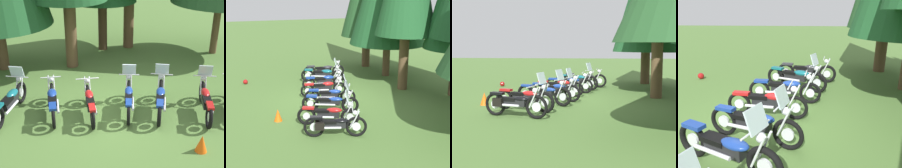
# 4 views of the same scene
# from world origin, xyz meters

# --- Properties ---
(ground_plane) EXTENTS (80.00, 80.00, 0.00)m
(ground_plane) POSITION_xyz_m (0.00, 0.00, 0.00)
(ground_plane) COLOR #4C7033
(motorcycle_0) EXTENTS (0.63, 2.39, 1.01)m
(motorcycle_0) POSITION_xyz_m (-3.96, 1.06, 0.45)
(motorcycle_0) COLOR black
(motorcycle_0) RESTS_ON ground_plane
(motorcycle_1) EXTENTS (1.17, 2.25, 1.38)m
(motorcycle_1) POSITION_xyz_m (-2.95, 0.70, 0.48)
(motorcycle_1) COLOR black
(motorcycle_1) RESTS_ON ground_plane
(motorcycle_2) EXTENTS (0.64, 2.29, 0.99)m
(motorcycle_2) POSITION_xyz_m (-1.68, 0.42, 0.46)
(motorcycle_2) COLOR black
(motorcycle_2) RESTS_ON ground_plane
(motorcycle_3) EXTENTS (0.74, 2.22, 0.98)m
(motorcycle_3) POSITION_xyz_m (-0.56, 0.07, 0.44)
(motorcycle_3) COLOR black
(motorcycle_3) RESTS_ON ground_plane
(motorcycle_4) EXTENTS (0.91, 2.21, 1.36)m
(motorcycle_4) POSITION_xyz_m (0.68, 0.02, 0.47)
(motorcycle_4) COLOR black
(motorcycle_4) RESTS_ON ground_plane
(motorcycle_5) EXTENTS (1.16, 2.25, 1.37)m
(motorcycle_5) POSITION_xyz_m (1.63, -0.28, 0.46)
(motorcycle_5) COLOR black
(motorcycle_5) RESTS_ON ground_plane
(motorcycle_6) EXTENTS (1.09, 2.25, 1.37)m
(motorcycle_6) POSITION_xyz_m (2.96, -0.76, 0.47)
(motorcycle_6) COLOR black
(motorcycle_6) RESTS_ON ground_plane
(motorcycle_7) EXTENTS (0.97, 2.17, 1.03)m
(motorcycle_7) POSITION_xyz_m (3.99, -0.89, 0.46)
(motorcycle_7) COLOR black
(motorcycle_7) RESTS_ON ground_plane
(traffic_cone) EXTENTS (0.32, 0.32, 0.48)m
(traffic_cone) POSITION_xyz_m (1.88, -2.53, 0.24)
(traffic_cone) COLOR #EA590F
(traffic_cone) RESTS_ON ground_plane
(dropped_helmet) EXTENTS (0.26, 0.26, 0.26)m
(dropped_helmet) POSITION_xyz_m (-3.96, -3.40, 0.13)
(dropped_helmet) COLOR maroon
(dropped_helmet) RESTS_ON ground_plane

